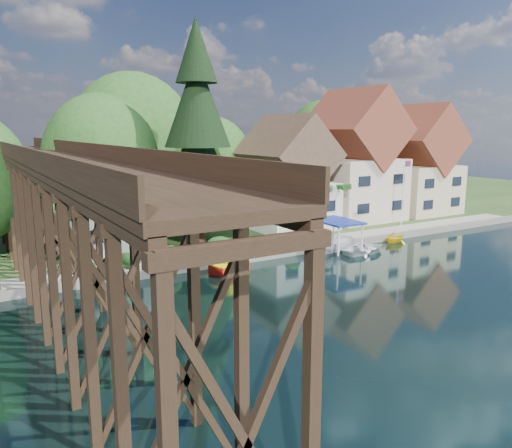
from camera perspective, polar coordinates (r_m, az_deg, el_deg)
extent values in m
plane|color=black|center=(33.32, 9.17, -6.95)|extent=(140.00, 140.00, 0.00)
cube|color=#29471C|center=(62.47, -11.29, 1.53)|extent=(140.00, 52.00, 0.50)
cube|color=slate|center=(41.65, 6.33, -2.83)|extent=(60.00, 0.40, 0.62)
cube|color=gray|center=(43.80, 7.39, -1.88)|extent=(50.00, 2.60, 0.06)
cube|color=black|center=(11.16, -1.18, -22.13)|extent=(4.00, 0.36, 8.00)
cube|color=black|center=(13.67, -8.12, -15.66)|extent=(4.00, 0.36, 8.00)
cube|color=black|center=(16.42, -12.57, -11.16)|extent=(4.00, 0.36, 8.00)
cube|color=black|center=(19.31, -15.63, -7.93)|extent=(4.00, 0.36, 8.00)
cube|color=black|center=(22.29, -17.85, -5.54)|extent=(4.00, 0.36, 8.00)
cube|color=black|center=(25.32, -19.53, -3.71)|extent=(4.00, 0.36, 8.00)
cube|color=black|center=(28.39, -20.84, -2.27)|extent=(4.00, 0.36, 8.00)
cube|color=black|center=(31.48, -21.90, -1.11)|extent=(4.00, 0.36, 8.00)
cube|color=black|center=(34.59, -22.77, -0.16)|extent=(4.00, 0.36, 8.00)
cube|color=black|center=(37.72, -23.49, 0.63)|extent=(4.00, 0.36, 8.00)
cube|color=black|center=(40.86, -24.10, 1.30)|extent=(4.00, 0.36, 8.00)
cube|color=black|center=(44.01, -24.62, 1.87)|extent=(4.00, 0.36, 8.00)
cube|color=black|center=(47.16, -25.08, 2.37)|extent=(4.00, 0.36, 8.00)
cube|color=black|center=(50.32, -25.48, 2.81)|extent=(4.00, 0.36, 8.00)
cube|color=black|center=(30.35, -25.58, 5.93)|extent=(0.35, 44.00, 0.35)
cube|color=black|center=(30.88, -19.09, 6.45)|extent=(0.35, 44.00, 0.35)
cube|color=black|center=(30.54, -22.35, 6.76)|extent=(4.00, 44.00, 0.30)
cube|color=black|center=(30.28, -26.19, 7.49)|extent=(0.12, 44.00, 0.80)
cube|color=black|center=(30.89, -18.73, 8.06)|extent=(0.12, 44.00, 0.80)
cube|color=beige|center=(49.28, 3.54, 2.22)|extent=(7.50, 8.00, 4.50)
cube|color=#473326|center=(48.79, 3.61, 7.98)|extent=(7.64, 8.64, 7.64)
cube|color=black|center=(44.78, 4.25, 1.64)|extent=(1.35, 0.08, 1.00)
cube|color=black|center=(47.31, 8.42, 2.04)|extent=(1.35, 0.08, 1.00)
cube|color=beige|center=(55.08, 11.02, 4.00)|extent=(8.50, 8.50, 6.50)
cube|color=brown|center=(54.72, 11.26, 10.57)|extent=(8.65, 9.18, 8.65)
cube|color=black|center=(50.31, 12.27, 3.70)|extent=(1.53, 0.08, 1.00)
cube|color=black|center=(53.66, 15.99, 3.95)|extent=(1.53, 0.08, 1.00)
cube|color=#C8B58F|center=(61.16, 17.63, 3.88)|extent=(8.00, 8.00, 5.50)
cube|color=brown|center=(60.79, 17.93, 9.15)|extent=(8.15, 8.64, 8.15)
cube|color=black|center=(56.83, 19.18, 3.57)|extent=(1.44, 0.08, 1.00)
cube|color=black|center=(60.32, 21.93, 3.78)|extent=(1.44, 0.08, 1.00)
cube|color=beige|center=(40.58, -16.64, -0.78)|extent=(5.00, 5.00, 3.50)
cube|color=#473326|center=(40.05, -16.91, 4.20)|extent=(5.09, 5.40, 5.09)
cube|color=black|center=(37.81, -17.74, -1.40)|extent=(0.90, 0.08, 1.00)
cube|color=black|center=(38.52, -13.69, -0.97)|extent=(0.90, 0.08, 1.00)
cylinder|color=#382314|center=(45.03, -16.89, 0.96)|extent=(0.50, 0.50, 4.50)
ellipsoid|color=#254A1A|center=(44.51, -17.22, 7.00)|extent=(4.40, 4.40, 5.06)
cylinder|color=#382314|center=(49.87, -13.59, 2.30)|extent=(0.50, 0.50, 4.95)
ellipsoid|color=#254A1A|center=(49.40, -13.86, 8.31)|extent=(5.00, 5.00, 5.75)
cylinder|color=#382314|center=(54.16, -4.78, 2.74)|extent=(0.50, 0.50, 4.05)
ellipsoid|color=#254A1A|center=(53.73, -4.85, 7.26)|extent=(4.00, 4.00, 4.60)
cylinder|color=#382314|center=(62.16, 7.75, 3.92)|extent=(0.50, 0.50, 4.50)
ellipsoid|color=#254A1A|center=(61.78, 7.86, 8.30)|extent=(4.60, 4.60, 5.29)
cylinder|color=#382314|center=(64.68, 15.52, 3.49)|extent=(0.50, 0.50, 3.60)
ellipsoid|color=#254A1A|center=(64.34, 15.69, 6.85)|extent=(3.80, 3.80, 4.37)
ellipsoid|color=#1E4519|center=(36.72, -9.93, -3.25)|extent=(1.98, 1.98, 1.53)
ellipsoid|color=#1E4519|center=(37.77, -7.25, -3.05)|extent=(1.54, 1.54, 1.19)
ellipsoid|color=#1E4519|center=(38.09, -4.20, -2.47)|extent=(2.20, 2.20, 1.70)
ellipsoid|color=#1E4519|center=(36.01, -14.50, -3.85)|extent=(1.76, 1.76, 1.36)
ellipsoid|color=#1E4519|center=(40.81, 1.07, -1.92)|extent=(1.54, 1.54, 1.19)
ellipsoid|color=#1E4519|center=(41.90, 4.19, -1.49)|extent=(1.76, 1.76, 1.36)
cylinder|color=#382314|center=(42.03, -6.45, -0.10)|extent=(1.01, 1.01, 3.37)
cone|color=black|center=(41.39, -6.59, 6.79)|extent=(7.41, 7.41, 8.98)
cone|color=black|center=(41.35, -6.75, 13.79)|extent=(5.39, 5.39, 7.30)
cone|color=black|center=(41.74, -6.87, 19.18)|extent=(3.37, 3.37, 5.05)
cylinder|color=#382314|center=(48.35, 8.84, 1.69)|extent=(0.41, 0.41, 4.06)
ellipsoid|color=#18491A|center=(48.06, 8.92, 4.30)|extent=(4.25, 4.25, 0.92)
cylinder|color=white|center=(50.39, 16.44, 3.25)|extent=(0.10, 0.10, 6.69)
cube|color=#AF200C|center=(50.54, 16.96, 6.62)|extent=(0.95, 0.17, 0.57)
cube|color=red|center=(35.88, -3.07, -4.99)|extent=(3.07, 2.24, 0.73)
cube|color=yellow|center=(35.78, -3.08, -4.38)|extent=(3.19, 2.36, 0.09)
cube|color=yellow|center=(35.81, -2.88, -3.73)|extent=(1.74, 1.50, 0.92)
cylinder|color=black|center=(34.97, -4.04, -3.09)|extent=(0.40, 0.40, 0.64)
cylinder|color=#930B59|center=(35.42, -2.22, -3.88)|extent=(0.34, 0.17, 0.33)
cylinder|color=#930B59|center=(36.19, -3.53, -3.58)|extent=(0.34, 0.17, 0.33)
cylinder|color=#930B59|center=(36.32, -2.07, -3.51)|extent=(0.17, 0.34, 0.33)
imported|color=white|center=(42.16, 12.31, -2.67)|extent=(4.41, 3.26, 0.88)
imported|color=white|center=(41.82, 9.09, -2.36)|extent=(3.46, 1.41, 1.32)
cube|color=navy|center=(41.41, 9.17, 0.32)|extent=(3.06, 4.33, 0.16)
cylinder|color=white|center=(40.99, 12.03, -1.58)|extent=(0.16, 0.16, 2.38)
cylinder|color=white|center=(43.79, 8.87, -0.69)|extent=(0.16, 0.16, 2.38)
cylinder|color=white|center=(39.50, 9.41, -1.96)|extent=(0.16, 0.16, 2.38)
cylinder|color=white|center=(42.40, 6.32, -1.00)|extent=(0.16, 0.16, 2.38)
imported|color=yellow|center=(46.60, 15.62, -1.29)|extent=(2.51, 2.19, 1.28)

